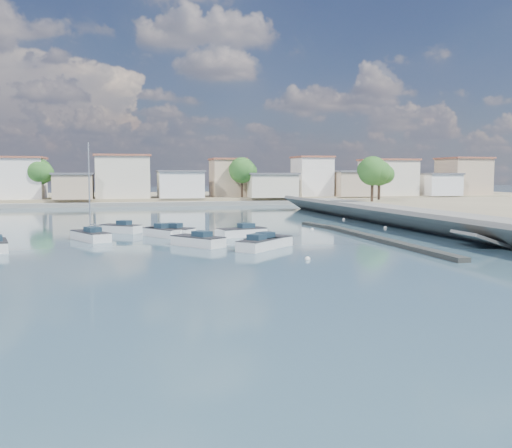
{
  "coord_description": "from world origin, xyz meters",
  "views": [
    {
      "loc": [
        -15.53,
        -36.75,
        5.98
      ],
      "look_at": [
        -3.4,
        14.12,
        1.4
      ],
      "focal_mm": 40.0,
      "sensor_mm": 36.0,
      "label": 1
    }
  ],
  "objects_px": {
    "motorboat_c": "(167,232)",
    "sailboat": "(89,236)",
    "motorboat_a": "(196,241)",
    "motorboat_h": "(270,242)",
    "motorboat_b": "(261,245)",
    "motorboat_g": "(165,233)",
    "motorboat_f": "(119,229)",
    "motorboat_d": "(240,233)"
  },
  "relations": [
    {
      "from": "motorboat_c",
      "to": "sailboat",
      "type": "height_order",
      "value": "sailboat"
    },
    {
      "from": "motorboat_a",
      "to": "motorboat_h",
      "type": "bearing_deg",
      "value": -19.78
    },
    {
      "from": "motorboat_b",
      "to": "motorboat_g",
      "type": "xyz_separation_m",
      "value": [
        -6.75,
        10.64,
        0.0
      ]
    },
    {
      "from": "motorboat_b",
      "to": "motorboat_g",
      "type": "relative_size",
      "value": 1.08
    },
    {
      "from": "motorboat_b",
      "to": "motorboat_f",
      "type": "xyz_separation_m",
      "value": [
        -11.05,
        16.06,
        0.0
      ]
    },
    {
      "from": "motorboat_c",
      "to": "motorboat_h",
      "type": "bearing_deg",
      "value": -53.58
    },
    {
      "from": "motorboat_c",
      "to": "motorboat_f",
      "type": "bearing_deg",
      "value": 135.97
    },
    {
      "from": "motorboat_h",
      "to": "motorboat_b",
      "type": "bearing_deg",
      "value": -131.26
    },
    {
      "from": "motorboat_d",
      "to": "sailboat",
      "type": "distance_m",
      "value": 13.85
    },
    {
      "from": "motorboat_b",
      "to": "motorboat_h",
      "type": "relative_size",
      "value": 0.98
    },
    {
      "from": "motorboat_f",
      "to": "motorboat_g",
      "type": "bearing_deg",
      "value": -51.55
    },
    {
      "from": "motorboat_g",
      "to": "motorboat_h",
      "type": "height_order",
      "value": "same"
    },
    {
      "from": "motorboat_h",
      "to": "sailboat",
      "type": "relative_size",
      "value": 0.5
    },
    {
      "from": "motorboat_f",
      "to": "motorboat_h",
      "type": "bearing_deg",
      "value": -50.45
    },
    {
      "from": "motorboat_g",
      "to": "sailboat",
      "type": "bearing_deg",
      "value": -171.61
    },
    {
      "from": "motorboat_a",
      "to": "motorboat_h",
      "type": "xyz_separation_m",
      "value": [
        5.91,
        -2.13,
        -0.0
      ]
    },
    {
      "from": "motorboat_a",
      "to": "motorboat_b",
      "type": "height_order",
      "value": "same"
    },
    {
      "from": "motorboat_c",
      "to": "motorboat_h",
      "type": "relative_size",
      "value": 1.11
    },
    {
      "from": "motorboat_f",
      "to": "motorboat_h",
      "type": "distance_m",
      "value": 19.14
    },
    {
      "from": "motorboat_a",
      "to": "motorboat_c",
      "type": "height_order",
      "value": "same"
    },
    {
      "from": "motorboat_d",
      "to": "motorboat_f",
      "type": "relative_size",
      "value": 1.2
    },
    {
      "from": "motorboat_g",
      "to": "sailboat",
      "type": "distance_m",
      "value": 6.98
    },
    {
      "from": "motorboat_g",
      "to": "sailboat",
      "type": "xyz_separation_m",
      "value": [
        -6.9,
        -1.02,
        0.04
      ]
    },
    {
      "from": "motorboat_a",
      "to": "motorboat_f",
      "type": "distance_m",
      "value": 14.11
    },
    {
      "from": "motorboat_b",
      "to": "motorboat_d",
      "type": "relative_size",
      "value": 0.85
    },
    {
      "from": "motorboat_c",
      "to": "motorboat_f",
      "type": "xyz_separation_m",
      "value": [
        -4.53,
        4.38,
        -0.0
      ]
    },
    {
      "from": "motorboat_a",
      "to": "motorboat_d",
      "type": "xyz_separation_m",
      "value": [
        4.97,
        5.9,
        -0.0
      ]
    },
    {
      "from": "motorboat_c",
      "to": "motorboat_f",
      "type": "relative_size",
      "value": 1.15
    },
    {
      "from": "motorboat_c",
      "to": "motorboat_g",
      "type": "bearing_deg",
      "value": -102.34
    },
    {
      "from": "motorboat_c",
      "to": "motorboat_b",
      "type": "bearing_deg",
      "value": -60.82
    },
    {
      "from": "motorboat_f",
      "to": "sailboat",
      "type": "relative_size",
      "value": 0.49
    },
    {
      "from": "motorboat_f",
      "to": "motorboat_a",
      "type": "bearing_deg",
      "value": -63.57
    },
    {
      "from": "motorboat_a",
      "to": "sailboat",
      "type": "relative_size",
      "value": 0.54
    },
    {
      "from": "motorboat_c",
      "to": "motorboat_f",
      "type": "distance_m",
      "value": 6.3
    },
    {
      "from": "motorboat_a",
      "to": "motorboat_f",
      "type": "bearing_deg",
      "value": 116.43
    },
    {
      "from": "motorboat_g",
      "to": "motorboat_b",
      "type": "bearing_deg",
      "value": -57.61
    },
    {
      "from": "motorboat_c",
      "to": "motorboat_d",
      "type": "xyz_separation_m",
      "value": [
        6.72,
        -2.35,
        -0.0
      ]
    },
    {
      "from": "motorboat_f",
      "to": "motorboat_d",
      "type": "bearing_deg",
      "value": -30.89
    },
    {
      "from": "motorboat_a",
      "to": "motorboat_h",
      "type": "distance_m",
      "value": 6.28
    },
    {
      "from": "motorboat_f",
      "to": "sailboat",
      "type": "height_order",
      "value": "sailboat"
    },
    {
      "from": "motorboat_b",
      "to": "motorboat_g",
      "type": "bearing_deg",
      "value": 122.39
    },
    {
      "from": "motorboat_c",
      "to": "motorboat_g",
      "type": "distance_m",
      "value": 1.06
    }
  ]
}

